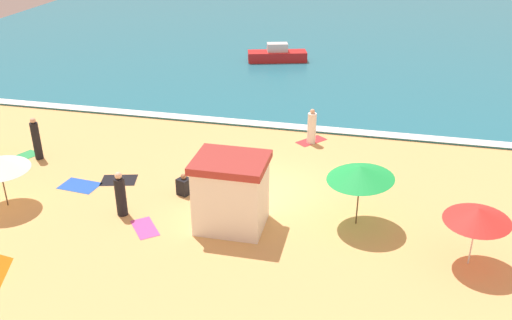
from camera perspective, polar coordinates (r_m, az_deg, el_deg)
The scene contains 16 objects.
ground_plane at distance 21.89m, azimuth 1.43°, elevation -2.98°, with size 60.00×60.00×0.00m, color #E5B26B.
ocean_water at distance 48.11m, azimuth 8.37°, elevation 12.99°, with size 60.00×44.00×0.10m, color teal.
wave_breaker_foam at distance 27.45m, azimuth 4.10°, elevation 3.41°, with size 57.00×0.70×0.01m, color white.
lifeguard_cabana at distance 18.99m, azimuth -2.56°, elevation -3.32°, with size 2.44×2.05×2.57m.
beach_umbrella_0 at distance 19.08m, azimuth 10.58°, elevation -1.27°, with size 3.18×3.17×2.33m.
beach_umbrella_1 at distance 18.08m, azimuth 21.64°, elevation -5.19°, with size 2.85×2.85×2.06m.
beachgoer_0 at distance 20.43m, azimuth -13.62°, elevation -3.49°, with size 0.50×0.50×1.70m.
beachgoer_1 at distance 21.56m, azimuth -7.34°, elevation -2.61°, with size 0.58×0.58×0.86m.
beachgoer_2 at distance 25.75m, azimuth -21.46°, elevation 1.95°, with size 0.36×0.36×1.89m.
beachgoer_3 at distance 25.66m, azimuth 5.69°, elevation 3.30°, with size 0.45×0.45×1.67m.
beach_towel_0 at distance 26.48m, azimuth -22.83°, elevation 0.23°, with size 1.31×1.71×0.01m.
beach_towel_1 at distance 19.86m, azimuth -11.24°, elevation -6.80°, with size 1.38×1.47×0.01m.
beach_towel_2 at distance 23.19m, azimuth -13.78°, elevation -2.01°, with size 1.57×1.26×0.01m.
beach_towel_3 at distance 26.16m, azimuth 5.65°, elevation 1.95°, with size 1.43×1.53×0.01m.
beach_towel_4 at distance 23.19m, azimuth -17.51°, elevation -2.51°, with size 1.58×1.13×0.01m.
small_boat_0 at distance 38.27m, azimuth 2.17°, elevation 10.64°, with size 4.09×2.24×1.21m.
Camera 1 is at (3.76, -18.80, 10.56)m, focal length 39.29 mm.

